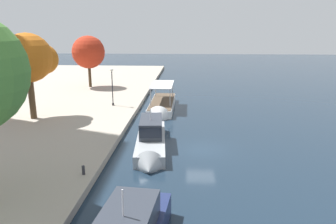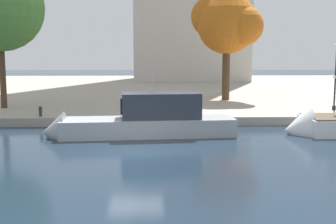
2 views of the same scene
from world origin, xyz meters
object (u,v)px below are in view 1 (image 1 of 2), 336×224
at_px(mooring_bollard_0, 83,169).
at_px(lamp_post, 112,83).
at_px(tree_3, 89,52).
at_px(tour_boat_2, 162,107).
at_px(tree_2, 28,57).
at_px(motor_yacht_1, 151,142).

bearing_deg(mooring_bollard_0, lamp_post, 7.22).
height_order(lamp_post, tree_3, tree_3).
relative_size(mooring_bollard_0, lamp_post, 0.14).
distance_m(lamp_post, tree_3, 15.24).
distance_m(tour_boat_2, tree_3, 19.67).
distance_m(tree_2, tree_3, 20.02).
height_order(mooring_bollard_0, tree_3, tree_3).
bearing_deg(tour_boat_2, mooring_bollard_0, -10.06).
bearing_deg(lamp_post, mooring_bollard_0, -172.78).
relative_size(motor_yacht_1, tour_boat_2, 0.91).
xyz_separation_m(tour_boat_2, lamp_post, (-0.02, 6.32, 3.15)).
distance_m(motor_yacht_1, tree_2, 16.89).
bearing_deg(lamp_post, motor_yacht_1, -154.95).
bearing_deg(tree_2, lamp_post, -47.58).
xyz_separation_m(mooring_bollard_0, tree_2, (13.66, 9.92, 6.34)).
bearing_deg(tour_boat_2, tree_2, -63.45).
relative_size(tour_boat_2, mooring_bollard_0, 17.63).
relative_size(lamp_post, tree_2, 0.52).
bearing_deg(tree_2, motor_yacht_1, -117.33).
bearing_deg(tree_2, tour_boat_2, -63.78).
distance_m(motor_yacht_1, mooring_bollard_0, 7.60).
xyz_separation_m(motor_yacht_1, tour_boat_2, (13.86, 0.15, -0.29)).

